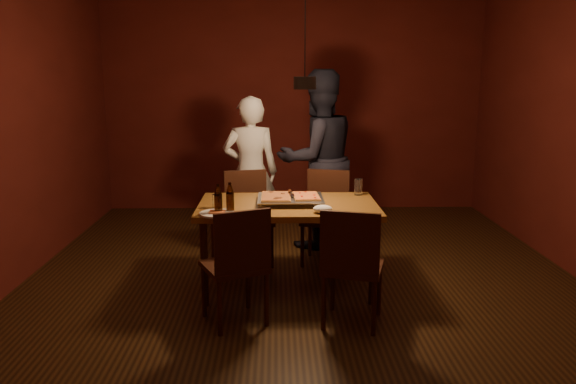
{
  "coord_description": "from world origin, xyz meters",
  "views": [
    {
      "loc": [
        -0.23,
        -4.56,
        1.83
      ],
      "look_at": [
        -0.13,
        0.04,
        0.85
      ],
      "focal_mm": 35.0,
      "sensor_mm": 36.0,
      "label": 1
    }
  ],
  "objects_px": {
    "chair_far_right": "(326,207)",
    "diner_dark": "(318,160)",
    "dining_table": "(288,212)",
    "chair_near_left": "(238,256)",
    "diner_white": "(251,172)",
    "chair_near_right": "(352,257)",
    "beer_bottle_a": "(218,199)",
    "chair_far_left": "(248,208)",
    "pizza_tray": "(290,200)",
    "plate_slice": "(217,213)",
    "beer_bottle_b": "(230,198)",
    "pendant_lamp": "(305,82)"
  },
  "relations": [
    {
      "from": "diner_white",
      "to": "dining_table",
      "type": "bearing_deg",
      "value": 104.96
    },
    {
      "from": "chair_far_left",
      "to": "chair_far_right",
      "type": "height_order",
      "value": "same"
    },
    {
      "from": "chair_far_right",
      "to": "diner_white",
      "type": "relative_size",
      "value": 0.32
    },
    {
      "from": "chair_near_left",
      "to": "pizza_tray",
      "type": "xyz_separation_m",
      "value": [
        0.4,
        0.77,
        0.24
      ]
    },
    {
      "from": "chair_far_right",
      "to": "pendant_lamp",
      "type": "xyz_separation_m",
      "value": [
        -0.26,
        -0.77,
        1.22
      ]
    },
    {
      "from": "chair_near_right",
      "to": "chair_far_right",
      "type": "bearing_deg",
      "value": 107.95
    },
    {
      "from": "chair_far_left",
      "to": "beer_bottle_b",
      "type": "xyz_separation_m",
      "value": [
        -0.08,
        -1.02,
        0.33
      ]
    },
    {
      "from": "chair_near_left",
      "to": "diner_dark",
      "type": "distance_m",
      "value": 2.15
    },
    {
      "from": "chair_near_left",
      "to": "beer_bottle_b",
      "type": "bearing_deg",
      "value": 75.91
    },
    {
      "from": "chair_far_left",
      "to": "plate_slice",
      "type": "height_order",
      "value": "chair_far_left"
    },
    {
      "from": "pizza_tray",
      "to": "plate_slice",
      "type": "xyz_separation_m",
      "value": [
        -0.58,
        -0.39,
        -0.01
      ]
    },
    {
      "from": "plate_slice",
      "to": "diner_white",
      "type": "relative_size",
      "value": 0.17
    },
    {
      "from": "chair_far_left",
      "to": "plate_slice",
      "type": "xyz_separation_m",
      "value": [
        -0.18,
        -1.08,
        0.22
      ]
    },
    {
      "from": "pizza_tray",
      "to": "beer_bottle_b",
      "type": "relative_size",
      "value": 2.29
    },
    {
      "from": "chair_far_right",
      "to": "beer_bottle_b",
      "type": "bearing_deg",
      "value": 65.55
    },
    {
      "from": "beer_bottle_b",
      "to": "plate_slice",
      "type": "xyz_separation_m",
      "value": [
        -0.1,
        -0.07,
        -0.11
      ]
    },
    {
      "from": "chair_far_right",
      "to": "pendant_lamp",
      "type": "distance_m",
      "value": 1.47
    },
    {
      "from": "chair_far_left",
      "to": "pizza_tray",
      "type": "xyz_separation_m",
      "value": [
        0.4,
        -0.7,
        0.24
      ]
    },
    {
      "from": "beer_bottle_a",
      "to": "pendant_lamp",
      "type": "relative_size",
      "value": 0.22
    },
    {
      "from": "chair_far_left",
      "to": "chair_far_right",
      "type": "xyz_separation_m",
      "value": [
        0.77,
        0.01,
        0.0
      ]
    },
    {
      "from": "beer_bottle_a",
      "to": "plate_slice",
      "type": "distance_m",
      "value": 0.11
    },
    {
      "from": "beer_bottle_a",
      "to": "diner_white",
      "type": "height_order",
      "value": "diner_white"
    },
    {
      "from": "chair_near_right",
      "to": "pizza_tray",
      "type": "bearing_deg",
      "value": 133.5
    },
    {
      "from": "pizza_tray",
      "to": "dining_table",
      "type": "bearing_deg",
      "value": -127.17
    },
    {
      "from": "pizza_tray",
      "to": "plate_slice",
      "type": "height_order",
      "value": "pizza_tray"
    },
    {
      "from": "beer_bottle_a",
      "to": "pendant_lamp",
      "type": "height_order",
      "value": "pendant_lamp"
    },
    {
      "from": "chair_far_right",
      "to": "plate_slice",
      "type": "height_order",
      "value": "chair_far_right"
    },
    {
      "from": "chair_near_left",
      "to": "plate_slice",
      "type": "xyz_separation_m",
      "value": [
        -0.18,
        0.38,
        0.22
      ]
    },
    {
      "from": "diner_white",
      "to": "diner_dark",
      "type": "bearing_deg",
      "value": 175.63
    },
    {
      "from": "beer_bottle_a",
      "to": "dining_table",
      "type": "bearing_deg",
      "value": 31.98
    },
    {
      "from": "dining_table",
      "to": "chair_near_left",
      "type": "bearing_deg",
      "value": -117.03
    },
    {
      "from": "chair_near_right",
      "to": "beer_bottle_b",
      "type": "bearing_deg",
      "value": 167.79
    },
    {
      "from": "chair_near_right",
      "to": "beer_bottle_a",
      "type": "distance_m",
      "value": 1.13
    },
    {
      "from": "dining_table",
      "to": "pendant_lamp",
      "type": "height_order",
      "value": "pendant_lamp"
    },
    {
      "from": "pizza_tray",
      "to": "beer_bottle_b",
      "type": "bearing_deg",
      "value": -145.42
    },
    {
      "from": "chair_near_left",
      "to": "diner_white",
      "type": "distance_m",
      "value": 2.04
    },
    {
      "from": "diner_dark",
      "to": "plate_slice",
      "type": "bearing_deg",
      "value": 36.66
    },
    {
      "from": "dining_table",
      "to": "diner_dark",
      "type": "height_order",
      "value": "diner_dark"
    },
    {
      "from": "beer_bottle_b",
      "to": "beer_bottle_a",
      "type": "bearing_deg",
      "value": -151.12
    },
    {
      "from": "dining_table",
      "to": "beer_bottle_b",
      "type": "xyz_separation_m",
      "value": [
        -0.46,
        -0.29,
        0.19
      ]
    },
    {
      "from": "chair_far_right",
      "to": "diner_dark",
      "type": "xyz_separation_m",
      "value": [
        -0.05,
        0.51,
        0.4
      ]
    },
    {
      "from": "beer_bottle_a",
      "to": "diner_dark",
      "type": "relative_size",
      "value": 0.13
    },
    {
      "from": "diner_dark",
      "to": "pizza_tray",
      "type": "bearing_deg",
      "value": 51.18
    },
    {
      "from": "chair_near_left",
      "to": "plate_slice",
      "type": "bearing_deg",
      "value": 90.83
    },
    {
      "from": "beer_bottle_b",
      "to": "diner_white",
      "type": "bearing_deg",
      "value": 86.67
    },
    {
      "from": "dining_table",
      "to": "plate_slice",
      "type": "distance_m",
      "value": 0.67
    },
    {
      "from": "chair_near_left",
      "to": "beer_bottle_b",
      "type": "distance_m",
      "value": 0.56
    },
    {
      "from": "chair_near_right",
      "to": "beer_bottle_a",
      "type": "height_order",
      "value": "beer_bottle_a"
    },
    {
      "from": "dining_table",
      "to": "plate_slice",
      "type": "xyz_separation_m",
      "value": [
        -0.56,
        -0.36,
        0.08
      ]
    },
    {
      "from": "diner_dark",
      "to": "chair_far_left",
      "type": "bearing_deg",
      "value": 11.82
    }
  ]
}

